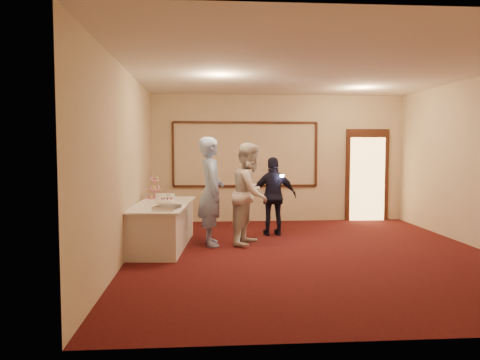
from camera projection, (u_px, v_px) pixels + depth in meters
name	position (u px, v px, depth m)	size (l,w,h in m)	color
floor	(311.00, 254.00, 7.76)	(7.00, 7.00, 0.00)	black
room_walls	(313.00, 131.00, 7.62)	(6.04, 7.04, 3.02)	beige
wall_molding	(245.00, 154.00, 11.04)	(3.45, 0.04, 1.55)	#381C11
doorway	(367.00, 176.00, 11.28)	(1.05, 0.07, 2.20)	#381C11
buffet_table	(162.00, 225.00, 8.29)	(1.15, 2.52, 0.77)	silver
pavlova_tray	(167.00, 205.00, 7.44)	(0.44, 0.55, 0.18)	#B3B5BA
cupcake_stand	(154.00, 190.00, 9.08)	(0.32, 0.32, 0.47)	#E35D95
plate_stack_a	(161.00, 198.00, 8.35)	(0.20, 0.20, 0.16)	white
plate_stack_b	(170.00, 198.00, 8.56)	(0.18, 0.18, 0.15)	white
tart	(169.00, 204.00, 8.01)	(0.25, 0.25, 0.05)	white
man	(211.00, 191.00, 8.40)	(0.71, 0.47, 1.95)	#8CA8D9
woman	(250.00, 194.00, 8.50)	(0.90, 0.70, 1.84)	beige
guest	(274.00, 196.00, 9.36)	(0.92, 0.38, 1.57)	black
camera_flash	(282.00, 176.00, 9.14)	(0.07, 0.04, 0.05)	white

